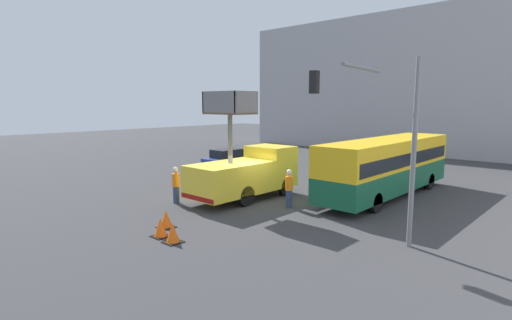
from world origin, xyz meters
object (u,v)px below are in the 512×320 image
object	(u,v)px
utility_truck	(246,172)
traffic_cone_mid_road	(173,233)
traffic_light_pole	(377,120)
parked_car_curbside	(229,158)
road_worker_near_truck	(176,185)
traffic_cone_near_truck	(166,219)
city_bus	(387,163)
traffic_cone_far_side	(161,228)
road_worker_directing	(289,188)

from	to	relation	value
utility_truck	traffic_cone_mid_road	size ratio (longest dim) A/B	8.60
traffic_light_pole	parked_car_curbside	world-z (taller)	traffic_light_pole
road_worker_near_truck	traffic_cone_near_truck	xyz separation A→B (m)	(3.12, -2.81, -0.61)
traffic_light_pole	parked_car_curbside	bearing A→B (deg)	153.17
utility_truck	traffic_light_pole	distance (m)	8.85
road_worker_near_truck	city_bus	bearing A→B (deg)	-144.34
utility_truck	traffic_cone_far_side	size ratio (longest dim) A/B	8.65
city_bus	traffic_cone_mid_road	size ratio (longest dim) A/B	15.33
road_worker_near_truck	utility_truck	bearing A→B (deg)	-136.48
traffic_cone_near_truck	traffic_cone_far_side	distance (m)	1.15
traffic_light_pole	road_worker_near_truck	bearing A→B (deg)	-170.70
traffic_light_pole	road_worker_directing	bearing A→B (deg)	163.05
parked_car_curbside	traffic_cone_far_side	bearing A→B (deg)	-52.29
utility_truck	road_worker_directing	world-z (taller)	utility_truck
traffic_cone_far_side	parked_car_curbside	size ratio (longest dim) A/B	0.16
city_bus	parked_car_curbside	bearing A→B (deg)	74.75
city_bus	road_worker_directing	bearing A→B (deg)	145.93
traffic_cone_mid_road	traffic_cone_far_side	bearing A→B (deg)	175.12
traffic_cone_near_truck	traffic_cone_far_side	world-z (taller)	same
city_bus	road_worker_near_truck	size ratio (longest dim) A/B	6.02
traffic_cone_near_truck	parked_car_curbside	xyz separation A→B (m)	(-9.91, 13.04, 0.39)
utility_truck	traffic_cone_mid_road	xyz separation A→B (m)	(2.83, -6.89, -1.13)
utility_truck	city_bus	distance (m)	7.85
traffic_light_pole	traffic_cone_near_truck	size ratio (longest dim) A/B	9.04
utility_truck	road_worker_directing	bearing A→B (deg)	1.68
traffic_light_pole	traffic_cone_far_side	world-z (taller)	traffic_light_pole
road_worker_near_truck	traffic_light_pole	bearing A→B (deg)	174.96
traffic_light_pole	traffic_cone_near_truck	distance (m)	9.35
utility_truck	traffic_cone_mid_road	world-z (taller)	utility_truck
traffic_cone_mid_road	parked_car_curbside	distance (m)	18.16
utility_truck	traffic_cone_near_truck	world-z (taller)	utility_truck
road_worker_directing	city_bus	bearing A→B (deg)	-139.32
traffic_cone_far_side	road_worker_directing	bearing A→B (deg)	82.06
city_bus	road_worker_near_truck	xyz separation A→B (m)	(-7.42, -8.84, -0.91)
road_worker_near_truck	traffic_cone_near_truck	bearing A→B (deg)	123.71
city_bus	road_worker_directing	distance (m)	6.19
city_bus	traffic_light_pole	distance (m)	8.15
traffic_light_pole	road_worker_directing	size ratio (longest dim) A/B	3.50
utility_truck	traffic_cone_near_truck	distance (m)	6.20
road_worker_near_truck	road_worker_directing	world-z (taller)	road_worker_directing
city_bus	traffic_cone_far_side	xyz separation A→B (m)	(-3.49, -12.47, -1.52)
traffic_cone_mid_road	parked_car_curbside	world-z (taller)	parked_car_curbside
traffic_cone_mid_road	traffic_cone_far_side	xyz separation A→B (m)	(-0.91, 0.08, -0.00)
road_worker_directing	traffic_cone_mid_road	size ratio (longest dim) A/B	2.57
city_bus	parked_car_curbside	size ratio (longest dim) A/B	2.49
road_worker_near_truck	traffic_cone_mid_road	world-z (taller)	road_worker_near_truck
utility_truck	traffic_cone_mid_road	distance (m)	7.53
traffic_light_pole	traffic_cone_far_side	size ratio (longest dim) A/B	9.05
traffic_light_pole	traffic_cone_mid_road	bearing A→B (deg)	-134.79
traffic_cone_mid_road	utility_truck	bearing A→B (deg)	112.36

